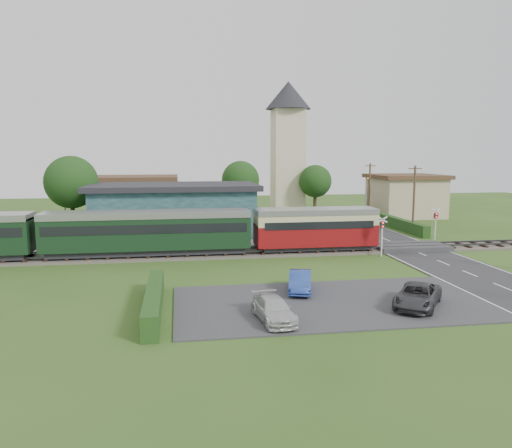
{
  "coord_description": "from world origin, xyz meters",
  "views": [
    {
      "loc": [
        -9.67,
        -37.59,
        8.16
      ],
      "look_at": [
        -3.09,
        4.0,
        2.24
      ],
      "focal_mm": 35.0,
      "sensor_mm": 36.0,
      "label": 1
    }
  ],
  "objects": [
    {
      "name": "car_park_blue",
      "position": [
        -2.6,
        -9.57,
        0.68
      ],
      "size": [
        2.13,
        3.86,
        1.2
      ],
      "primitive_type": "imported",
      "rotation": [
        0.0,
        0.0,
        -0.25
      ],
      "color": "#2A47A3",
      "rests_on": "car_park"
    },
    {
      "name": "car_park_dark",
      "position": [
        2.85,
        -13.52,
        0.68
      ],
      "size": [
        4.18,
        4.65,
        1.2
      ],
      "primitive_type": "imported",
      "rotation": [
        0.0,
        0.0,
        -0.64
      ],
      "color": "#37373A",
      "rests_on": "car_park"
    },
    {
      "name": "utility_pole_d",
      "position": [
        14.2,
        22.0,
        3.63
      ],
      "size": [
        1.4,
        0.22,
        7.0
      ],
      "color": "#473321",
      "rests_on": "ground"
    },
    {
      "name": "equipment_hut",
      "position": [
        -18.0,
        5.2,
        1.75
      ],
      "size": [
        2.3,
        2.3,
        2.55
      ],
      "color": "beige",
      "rests_on": "platform"
    },
    {
      "name": "car_park",
      "position": [
        -1.5,
        -12.0,
        0.04
      ],
      "size": [
        17.0,
        9.0,
        0.08
      ],
      "primitive_type": "cube",
      "color": "#333335",
      "rests_on": "ground"
    },
    {
      "name": "ground",
      "position": [
        0.0,
        0.0,
        0.0
      ],
      "size": [
        120.0,
        120.0,
        0.0
      ],
      "primitive_type": "plane",
      "color": "#2D4C19"
    },
    {
      "name": "road",
      "position": [
        10.0,
        0.0,
        0.03
      ],
      "size": [
        6.0,
        70.0,
        0.05
      ],
      "primitive_type": "cube",
      "color": "#28282B",
      "rests_on": "ground"
    },
    {
      "name": "hedge_carpark",
      "position": [
        -11.0,
        -12.0,
        0.6
      ],
      "size": [
        0.8,
        9.0,
        1.2
      ],
      "primitive_type": "cube",
      "color": "#193814",
      "rests_on": "ground"
    },
    {
      "name": "tree_c",
      "position": [
        8.0,
        25.0,
        4.65
      ],
      "size": [
        4.2,
        4.2,
        6.78
      ],
      "color": "#332316",
      "rests_on": "ground"
    },
    {
      "name": "crossing_signal_far",
      "position": [
        13.6,
        4.39,
        2.14
      ],
      "size": [
        0.84,
        0.28,
        3.28
      ],
      "color": "silver",
      "rests_on": "ground"
    },
    {
      "name": "utility_pole_c",
      "position": [
        14.2,
        10.0,
        3.63
      ],
      "size": [
        1.4,
        0.22,
        7.0
      ],
      "color": "#473321",
      "rests_on": "ground"
    },
    {
      "name": "hedge_roadside",
      "position": [
        14.2,
        16.0,
        0.6
      ],
      "size": [
        0.8,
        18.0,
        1.2
      ],
      "primitive_type": "cube",
      "color": "#193814",
      "rests_on": "ground"
    },
    {
      "name": "car_park_silver",
      "position": [
        -5.15,
        -14.5,
        0.63
      ],
      "size": [
        1.97,
        3.97,
        1.11
      ],
      "primitive_type": "imported",
      "rotation": [
        0.0,
        0.0,
        0.11
      ],
      "color": "silver",
      "rests_on": "car_park"
    },
    {
      "name": "streetlamp_east",
      "position": [
        16.0,
        27.0,
        3.04
      ],
      "size": [
        0.3,
        0.3,
        5.15
      ],
      "color": "#3F3F47",
      "rests_on": "ground"
    },
    {
      "name": "house_east",
      "position": [
        20.0,
        24.0,
        2.8
      ],
      "size": [
        8.8,
        8.8,
        5.5
      ],
      "color": "tan",
      "rests_on": "ground"
    },
    {
      "name": "tree_a",
      "position": [
        -20.0,
        14.0,
        5.38
      ],
      "size": [
        5.2,
        5.2,
        8.0
      ],
      "color": "#332316",
      "rests_on": "ground"
    },
    {
      "name": "pedestrian_near",
      "position": [
        -2.15,
        5.47,
        1.4
      ],
      "size": [
        0.81,
        0.68,
        1.89
      ],
      "primitive_type": "imported",
      "rotation": [
        0.0,
        0.0,
        2.75
      ],
      "color": "gray",
      "rests_on": "platform"
    },
    {
      "name": "crossing_deck",
      "position": [
        10.0,
        2.0,
        0.23
      ],
      "size": [
        6.2,
        3.4,
        0.45
      ],
      "primitive_type": "cube",
      "color": "#333335",
      "rests_on": "ground"
    },
    {
      "name": "car_on_road",
      "position": [
        9.99,
        13.77,
        0.73
      ],
      "size": [
        4.0,
        1.67,
        1.35
      ],
      "primitive_type": "imported",
      "rotation": [
        0.0,
        0.0,
        1.59
      ],
      "color": "#104A9E",
      "rests_on": "road"
    },
    {
      "name": "tree_b",
      "position": [
        -2.0,
        23.0,
        5.02
      ],
      "size": [
        4.6,
        4.6,
        7.34
      ],
      "color": "#332316",
      "rests_on": "ground"
    },
    {
      "name": "railway_track",
      "position": [
        0.0,
        2.0,
        0.11
      ],
      "size": [
        76.0,
        3.2,
        0.49
      ],
      "color": "#4C443D",
      "rests_on": "ground"
    },
    {
      "name": "house_west",
      "position": [
        -15.0,
        25.0,
        2.79
      ],
      "size": [
        10.8,
        8.8,
        5.5
      ],
      "color": "tan",
      "rests_on": "ground"
    },
    {
      "name": "platform",
      "position": [
        -10.0,
        5.2,
        0.23
      ],
      "size": [
        30.0,
        3.0,
        0.45
      ],
      "primitive_type": "cube",
      "color": "gray",
      "rests_on": "ground"
    },
    {
      "name": "pedestrian_far",
      "position": [
        -16.39,
        5.55,
        1.33
      ],
      "size": [
        0.93,
        1.04,
        1.77
      ],
      "primitive_type": "imported",
      "rotation": [
        0.0,
        0.0,
        1.93
      ],
      "color": "gray",
      "rests_on": "platform"
    },
    {
      "name": "streetlamp_west",
      "position": [
        -22.0,
        20.0,
        3.04
      ],
      "size": [
        0.3,
        0.3,
        5.15
      ],
      "color": "#3F3F47",
      "rests_on": "ground"
    },
    {
      "name": "church_tower",
      "position": [
        5.0,
        28.0,
        10.23
      ],
      "size": [
        6.0,
        6.0,
        17.6
      ],
      "color": "beige",
      "rests_on": "ground"
    },
    {
      "name": "train",
      "position": [
        -15.21,
        2.0,
        2.18
      ],
      "size": [
        43.2,
        2.9,
        3.4
      ],
      "color": "#232328",
      "rests_on": "ground"
    },
    {
      "name": "crossing_signal_near",
      "position": [
        6.4,
        -0.41,
        2.14
      ],
      "size": [
        0.84,
        0.28,
        3.28
      ],
      "color": "silver",
      "rests_on": "ground"
    },
    {
      "name": "station_building",
      "position": [
        -10.0,
        10.99,
        2.69
      ],
      "size": [
        16.0,
        9.0,
        5.3
      ],
      "color": "#1C3C3D",
      "rests_on": "ground"
    },
    {
      "name": "hedge_station",
      "position": [
        -10.0,
        15.5,
        0.65
      ],
      "size": [
        22.0,
        0.8,
        1.3
      ],
      "primitive_type": "cube",
      "color": "#193814",
      "rests_on": "ground"
    }
  ]
}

